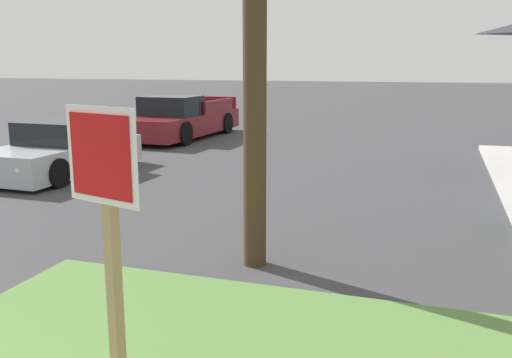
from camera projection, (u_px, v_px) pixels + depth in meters
The scene contains 3 objects.
stop_sign at pixel (111, 256), 4.15m from camera, with size 0.69×0.37×2.17m.
parked_sedan_silver at pixel (62, 151), 12.93m from camera, with size 2.02×4.12×1.25m.
pickup_truck_maroon at pixel (181, 120), 19.15m from camera, with size 2.28×5.65×1.48m.
Camera 1 is at (4.16, -1.17, 2.54)m, focal length 38.86 mm.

